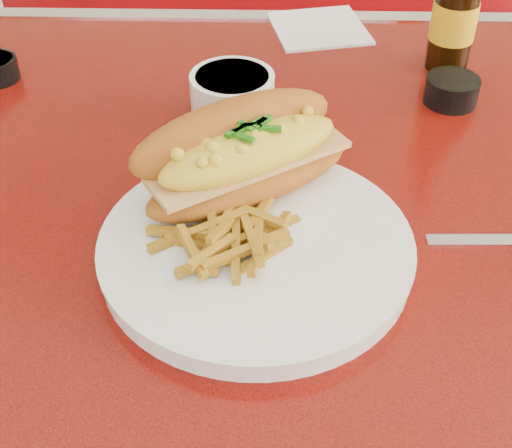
{
  "coord_description": "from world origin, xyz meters",
  "views": [
    {
      "loc": [
        0.01,
        -0.58,
        1.21
      ],
      "look_at": [
        0.0,
        -0.11,
        0.81
      ],
      "focal_mm": 50.0,
      "sensor_mm": 36.0,
      "label": 1
    }
  ],
  "objects_px": {
    "dinner_plate": "(256,249)",
    "sauce_cup_right": "(452,89)",
    "booth_bench_far": "(265,139)",
    "gravy_ramekin": "(232,95)",
    "fork": "(193,221)",
    "beer_bottle": "(457,5)",
    "mac_hoagie": "(244,154)",
    "diner_table": "(258,294)"
  },
  "relations": [
    {
      "from": "dinner_plate",
      "to": "sauce_cup_right",
      "type": "height_order",
      "value": "sauce_cup_right"
    },
    {
      "from": "dinner_plate",
      "to": "booth_bench_far",
      "type": "bearing_deg",
      "value": 90.04
    },
    {
      "from": "gravy_ramekin",
      "to": "sauce_cup_right",
      "type": "bearing_deg",
      "value": 8.58
    },
    {
      "from": "dinner_plate",
      "to": "fork",
      "type": "bearing_deg",
      "value": 155.02
    },
    {
      "from": "dinner_plate",
      "to": "gravy_ramekin",
      "type": "bearing_deg",
      "value": 97.73
    },
    {
      "from": "dinner_plate",
      "to": "fork",
      "type": "distance_m",
      "value": 0.06
    },
    {
      "from": "beer_bottle",
      "to": "mac_hoagie",
      "type": "bearing_deg",
      "value": -130.73
    },
    {
      "from": "sauce_cup_right",
      "to": "gravy_ramekin",
      "type": "bearing_deg",
      "value": -171.42
    },
    {
      "from": "fork",
      "to": "beer_bottle",
      "type": "xyz_separation_m",
      "value": [
        0.29,
        0.34,
        0.06
      ]
    },
    {
      "from": "sauce_cup_right",
      "to": "beer_bottle",
      "type": "distance_m",
      "value": 0.11
    },
    {
      "from": "diner_table",
      "to": "mac_hoagie",
      "type": "bearing_deg",
      "value": -110.38
    },
    {
      "from": "booth_bench_far",
      "to": "fork",
      "type": "xyz_separation_m",
      "value": [
        -0.06,
        -0.89,
        0.5
      ]
    },
    {
      "from": "gravy_ramekin",
      "to": "booth_bench_far",
      "type": "bearing_deg",
      "value": 87.35
    },
    {
      "from": "dinner_plate",
      "to": "gravy_ramekin",
      "type": "relative_size",
      "value": 2.74
    },
    {
      "from": "mac_hoagie",
      "to": "fork",
      "type": "bearing_deg",
      "value": -164.43
    },
    {
      "from": "dinner_plate",
      "to": "mac_hoagie",
      "type": "relative_size",
      "value": 1.25
    },
    {
      "from": "booth_bench_far",
      "to": "sauce_cup_right",
      "type": "distance_m",
      "value": 0.85
    },
    {
      "from": "dinner_plate",
      "to": "sauce_cup_right",
      "type": "xyz_separation_m",
      "value": [
        0.22,
        0.28,
        0.01
      ]
    },
    {
      "from": "diner_table",
      "to": "mac_hoagie",
      "type": "distance_m",
      "value": 0.22
    },
    {
      "from": "dinner_plate",
      "to": "mac_hoagie",
      "type": "distance_m",
      "value": 0.09
    },
    {
      "from": "gravy_ramekin",
      "to": "sauce_cup_right",
      "type": "distance_m",
      "value": 0.26
    },
    {
      "from": "diner_table",
      "to": "booth_bench_far",
      "type": "bearing_deg",
      "value": 90.0
    },
    {
      "from": "mac_hoagie",
      "to": "beer_bottle",
      "type": "distance_m",
      "value": 0.38
    },
    {
      "from": "gravy_ramekin",
      "to": "sauce_cup_right",
      "type": "relative_size",
      "value": 1.45
    },
    {
      "from": "mac_hoagie",
      "to": "beer_bottle",
      "type": "bearing_deg",
      "value": 16.48
    },
    {
      "from": "sauce_cup_right",
      "to": "fork",
      "type": "bearing_deg",
      "value": -138.49
    },
    {
      "from": "fork",
      "to": "dinner_plate",
      "type": "bearing_deg",
      "value": -141.07
    },
    {
      "from": "beer_bottle",
      "to": "gravy_ramekin",
      "type": "bearing_deg",
      "value": -154.49
    },
    {
      "from": "fork",
      "to": "sauce_cup_right",
      "type": "distance_m",
      "value": 0.38
    },
    {
      "from": "mac_hoagie",
      "to": "dinner_plate",
      "type": "bearing_deg",
      "value": -113.08
    },
    {
      "from": "diner_table",
      "to": "fork",
      "type": "xyz_separation_m",
      "value": [
        -0.06,
        -0.08,
        0.18
      ]
    },
    {
      "from": "sauce_cup_right",
      "to": "beer_bottle",
      "type": "height_order",
      "value": "beer_bottle"
    },
    {
      "from": "beer_bottle",
      "to": "sauce_cup_right",
      "type": "bearing_deg",
      "value": -96.93
    },
    {
      "from": "gravy_ramekin",
      "to": "beer_bottle",
      "type": "distance_m",
      "value": 0.3
    },
    {
      "from": "dinner_plate",
      "to": "mac_hoagie",
      "type": "height_order",
      "value": "mac_hoagie"
    },
    {
      "from": "dinner_plate",
      "to": "diner_table",
      "type": "bearing_deg",
      "value": 90.34
    },
    {
      "from": "diner_table",
      "to": "sauce_cup_right",
      "type": "xyz_separation_m",
      "value": [
        0.22,
        0.16,
        0.18
      ]
    },
    {
      "from": "dinner_plate",
      "to": "mac_hoagie",
      "type": "xyz_separation_m",
      "value": [
        -0.01,
        0.08,
        0.05
      ]
    },
    {
      "from": "diner_table",
      "to": "booth_bench_far",
      "type": "height_order",
      "value": "booth_bench_far"
    },
    {
      "from": "booth_bench_far",
      "to": "dinner_plate",
      "type": "xyz_separation_m",
      "value": [
        0.0,
        -0.92,
        0.49
      ]
    },
    {
      "from": "diner_table",
      "to": "mac_hoagie",
      "type": "xyz_separation_m",
      "value": [
        -0.01,
        -0.03,
        0.22
      ]
    },
    {
      "from": "booth_bench_far",
      "to": "fork",
      "type": "bearing_deg",
      "value": -93.68
    }
  ]
}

